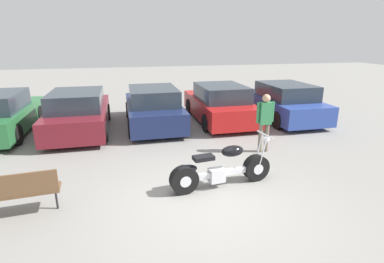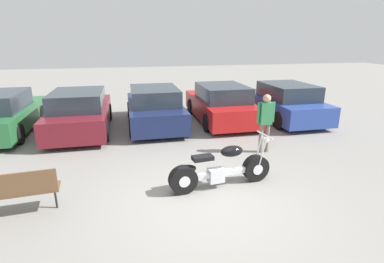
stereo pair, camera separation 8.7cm
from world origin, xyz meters
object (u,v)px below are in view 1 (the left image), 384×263
object	(u,v)px
motorcycle	(220,170)
parked_car_navy	(153,108)
park_bench	(11,191)
person_standing	(265,118)
parked_car_maroon	(79,113)
parked_car_red	(219,104)
parked_car_blue	(283,102)

from	to	relation	value
motorcycle	parked_car_navy	xyz separation A→B (m)	(-0.89, 5.20, 0.27)
park_bench	person_standing	bearing A→B (deg)	19.14
parked_car_maroon	person_standing	distance (m)	6.28
parked_car_navy	park_bench	distance (m)	6.33
motorcycle	person_standing	size ratio (longest dim) A/B	1.41
parked_car_navy	person_standing	distance (m)	4.44
motorcycle	parked_car_maroon	bearing A→B (deg)	124.82
person_standing	motorcycle	bearing A→B (deg)	-137.02
parked_car_maroon	parked_car_red	bearing A→B (deg)	2.86
motorcycle	park_bench	bearing A→B (deg)	-175.79
motorcycle	parked_car_red	size ratio (longest dim) A/B	0.54
motorcycle	parked_car_red	world-z (taller)	parked_car_red
motorcycle	parked_car_navy	bearing A→B (deg)	99.71
parked_car_blue	park_bench	size ratio (longest dim) A/B	2.65
parked_car_red	parked_car_blue	xyz separation A→B (m)	(2.59, -0.26, 0.00)
motorcycle	parked_car_maroon	size ratio (longest dim) A/B	0.54
parked_car_navy	parked_car_blue	distance (m)	5.19
parked_car_red	person_standing	distance (m)	3.53
park_bench	parked_car_maroon	bearing A→B (deg)	84.16
parked_car_red	park_bench	bearing A→B (deg)	-135.83
parked_car_navy	parked_car_blue	xyz separation A→B (m)	(5.18, -0.20, 0.00)
parked_car_navy	parked_car_blue	bearing A→B (deg)	-2.21
parked_car_maroon	parked_car_red	size ratio (longest dim) A/B	1.00
parked_car_navy	parked_car_blue	size ratio (longest dim) A/B	1.00
parked_car_red	person_standing	bearing A→B (deg)	-87.07
parked_car_red	motorcycle	bearing A→B (deg)	-107.91
motorcycle	park_bench	xyz separation A→B (m)	(-4.02, -0.30, 0.14)
parked_car_maroon	parked_car_red	distance (m)	5.19
parked_car_blue	person_standing	world-z (taller)	person_standing
motorcycle	park_bench	distance (m)	4.04
parked_car_maroon	parked_car_blue	size ratio (longest dim) A/B	1.00
motorcycle	parked_car_blue	world-z (taller)	parked_car_blue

